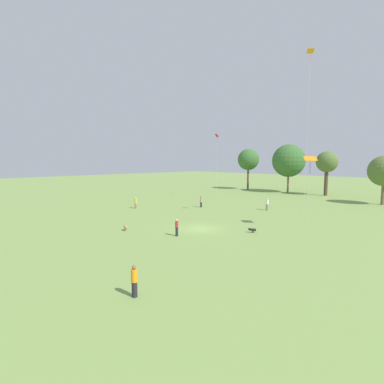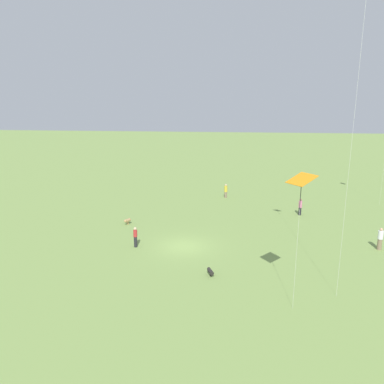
{
  "view_description": "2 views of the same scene",
  "coord_description": "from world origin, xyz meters",
  "views": [
    {
      "loc": [
        22.52,
        -23.55,
        7.6
      ],
      "look_at": [
        -3.07,
        1.84,
        3.72
      ],
      "focal_mm": 28.0,
      "sensor_mm": 36.0,
      "label": 1
    },
    {
      "loc": [
        29.09,
        4.2,
        11.83
      ],
      "look_at": [
        -0.59,
        0.62,
        4.57
      ],
      "focal_mm": 35.0,
      "sensor_mm": 36.0,
      "label": 2
    }
  ],
  "objects": [
    {
      "name": "person_3",
      "position": [
        -1.21,
        15.99,
        0.92
      ],
      "size": [
        0.58,
        0.58,
        1.86
      ],
      "rotation": [
        0.0,
        0.0,
        5.36
      ],
      "color": "#847056",
      "rests_on": "ground_plane"
    },
    {
      "name": "dog_0",
      "position": [
        5.13,
        2.59,
        0.32
      ],
      "size": [
        0.81,
        0.53,
        0.49
      ],
      "rotation": [
        0.0,
        0.0,
        2.0
      ],
      "color": "black",
      "rests_on": "ground_plane"
    },
    {
      "name": "person_4",
      "position": [
        0.62,
        -3.97,
        0.88
      ],
      "size": [
        0.46,
        0.46,
        1.73
      ],
      "rotation": [
        0.0,
        0.0,
        2.33
      ],
      "color": "#232328",
      "rests_on": "ground_plane"
    },
    {
      "name": "person_2",
      "position": [
        -16.77,
        2.95,
        0.87
      ],
      "size": [
        0.51,
        0.51,
        1.75
      ],
      "rotation": [
        0.0,
        0.0,
        3.56
      ],
      "color": "#847056",
      "rests_on": "ground_plane"
    },
    {
      "name": "ground_plane",
      "position": [
        0.0,
        0.0,
        0.0
      ],
      "size": [
        240.0,
        240.0,
        0.0
      ],
      "primitive_type": "plane",
      "color": "#7A994C"
    },
    {
      "name": "dog_1",
      "position": [
        -4.97,
        -6.35,
        0.39
      ],
      "size": [
        0.81,
        0.55,
        0.59
      ],
      "rotation": [
        0.0,
        0.0,
        4.31
      ],
      "color": "tan",
      "rests_on": "ground_plane"
    },
    {
      "name": "kite_3",
      "position": [
        8.78,
        7.71,
        7.6
      ],
      "size": [
        1.73,
        1.71,
        7.99
      ],
      "rotation": [
        0.0,
        0.0,
        6.12
      ],
      "color": "orange",
      "rests_on": "ground_plane"
    },
    {
      "name": "person_0",
      "position": [
        -10.28,
        11.05,
        0.9
      ],
      "size": [
        0.38,
        0.38,
        1.79
      ],
      "rotation": [
        0.0,
        0.0,
        1.65
      ],
      "color": "#232328",
      "rests_on": "ground_plane"
    }
  ]
}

